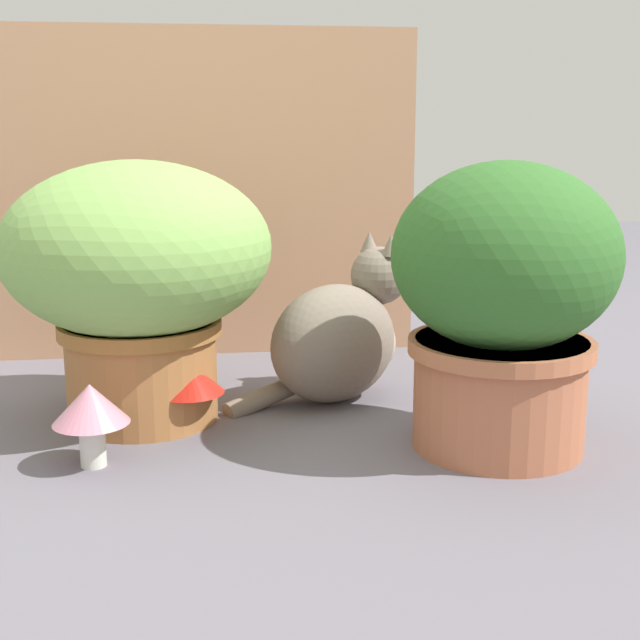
% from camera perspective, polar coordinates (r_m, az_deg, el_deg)
% --- Properties ---
extents(ground_plane, '(6.00, 6.00, 0.00)m').
position_cam_1_polar(ground_plane, '(1.46, -6.06, -7.71)').
color(ground_plane, slate).
extents(cardboard_backdrop, '(0.96, 0.03, 0.71)m').
position_cam_1_polar(cardboard_backdrop, '(1.95, -8.02, 8.03)').
color(cardboard_backdrop, tan).
rests_on(cardboard_backdrop, ground).
extents(grass_planter, '(0.46, 0.46, 0.45)m').
position_cam_1_polar(grass_planter, '(1.52, -11.75, 3.19)').
color(grass_planter, '#AB6D3C').
rests_on(grass_planter, ground).
extents(leafy_planter, '(0.35, 0.35, 0.45)m').
position_cam_1_polar(leafy_planter, '(1.39, 11.81, 1.56)').
color(leafy_planter, '#B16545').
rests_on(leafy_planter, ground).
extents(cat, '(0.38, 0.28, 0.32)m').
position_cam_1_polar(cat, '(1.63, 1.35, -1.03)').
color(cat, gray).
rests_on(cat, ground).
extents(mushroom_ornament_pink, '(0.12, 0.12, 0.13)m').
position_cam_1_polar(mushroom_ornament_pink, '(1.36, -14.66, -5.56)').
color(mushroom_ornament_pink, silver).
rests_on(mushroom_ornament_pink, ground).
extents(mushroom_ornament_red, '(0.12, 0.12, 0.12)m').
position_cam_1_polar(mushroom_ornament_red, '(1.49, -8.48, -3.99)').
color(mushroom_ornament_red, silver).
rests_on(mushroom_ornament_red, ground).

